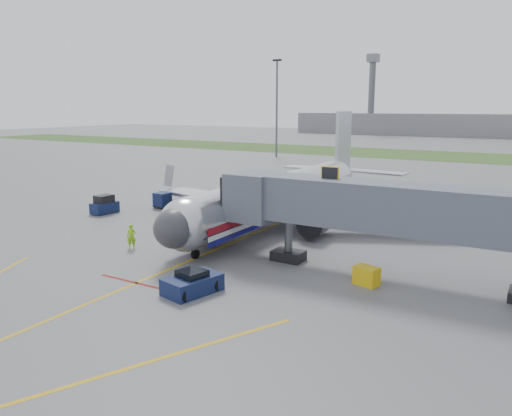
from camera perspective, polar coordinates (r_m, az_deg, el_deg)
The scene contains 16 objects.
ground at distance 35.01m, azimuth -8.94°, elevation -6.53°, with size 400.00×400.00×0.00m, color #565659.
grass_strip at distance 117.98m, azimuth 20.14°, elevation 5.63°, with size 300.00×25.00×0.01m, color #2D4C1E.
apron_markings at distance 30.04m, azimuth -18.07°, elevation -10.07°, with size 21.52×50.00×0.01m.
airliner at distance 46.76m, azimuth 2.90°, elevation 1.53°, with size 32.10×35.67×10.25m.
jet_bridge at distance 32.32m, azimuth 14.71°, elevation -0.09°, with size 25.30×4.00×6.90m.
light_mast_left at distance 108.47m, azimuth 2.39°, elevation 11.57°, with size 2.00×0.44×20.40m.
distant_terminal at distance 198.15m, azimuth 21.75°, elevation 8.81°, with size 120.00×14.00×8.00m, color slate.
control_tower at distance 200.28m, azimuth 13.10°, elevation 13.16°, with size 4.00×4.00×30.00m.
pushback_tug at distance 29.87m, azimuth -7.29°, elevation -8.53°, with size 2.73×3.69×1.38m.
baggage_tug at distance 53.22m, azimuth -16.93°, elevation 0.30°, with size 1.65×2.84×1.91m.
baggage_cart_a at distance 41.61m, azimuth -6.32°, elevation -2.29°, with size 1.87×1.87×1.71m.
baggage_cart_b at distance 54.64m, azimuth -10.65°, elevation 0.88°, with size 1.70×1.70×1.65m.
baggage_cart_c at distance 49.85m, azimuth -8.20°, elevation 0.03°, with size 1.96×1.96×1.80m.
belt_loader at distance 40.48m, azimuth -6.74°, elevation -3.22°, with size 2.31×4.38×2.06m.
ground_power_cart at distance 31.61m, azimuth 12.52°, elevation -7.58°, with size 1.65×1.31×1.16m.
ramp_worker at distance 39.50m, azimuth -14.05°, elevation -3.18°, with size 0.71×0.46×1.94m, color #8CD018.
Camera 1 is at (21.39, -25.52, 10.80)m, focal length 35.00 mm.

